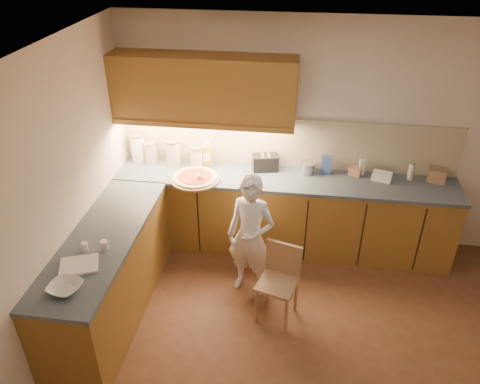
{
  "coord_description": "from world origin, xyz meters",
  "views": [
    {
      "loc": [
        -0.23,
        -2.81,
        3.44
      ],
      "look_at": [
        -0.8,
        1.2,
        1.0
      ],
      "focal_mm": 35.0,
      "sensor_mm": 36.0,
      "label": 1
    }
  ],
  "objects_px": {
    "child": "(251,237)",
    "oil_jug": "(207,155)",
    "toaster": "(265,163)",
    "wooden_chair": "(280,277)",
    "pizza_on_board": "(195,178)"
  },
  "relations": [
    {
      "from": "child",
      "to": "oil_jug",
      "type": "height_order",
      "value": "child"
    },
    {
      "from": "toaster",
      "to": "child",
      "type": "bearing_deg",
      "value": -105.21
    },
    {
      "from": "toaster",
      "to": "wooden_chair",
      "type": "bearing_deg",
      "value": -90.31
    },
    {
      "from": "toaster",
      "to": "oil_jug",
      "type": "bearing_deg",
      "value": 167.31
    },
    {
      "from": "pizza_on_board",
      "to": "wooden_chair",
      "type": "height_order",
      "value": "pizza_on_board"
    },
    {
      "from": "toaster",
      "to": "pizza_on_board",
      "type": "bearing_deg",
      "value": -167.41
    },
    {
      "from": "pizza_on_board",
      "to": "oil_jug",
      "type": "height_order",
      "value": "oil_jug"
    },
    {
      "from": "oil_jug",
      "to": "toaster",
      "type": "relative_size",
      "value": 0.99
    },
    {
      "from": "wooden_chair",
      "to": "toaster",
      "type": "distance_m",
      "value": 1.4
    },
    {
      "from": "pizza_on_board",
      "to": "toaster",
      "type": "bearing_deg",
      "value": 25.03
    },
    {
      "from": "oil_jug",
      "to": "toaster",
      "type": "bearing_deg",
      "value": -0.25
    },
    {
      "from": "pizza_on_board",
      "to": "toaster",
      "type": "distance_m",
      "value": 0.81
    },
    {
      "from": "wooden_chair",
      "to": "toaster",
      "type": "xyz_separation_m",
      "value": [
        -0.27,
        1.26,
        0.56
      ]
    },
    {
      "from": "pizza_on_board",
      "to": "child",
      "type": "xyz_separation_m",
      "value": [
        0.69,
        -0.61,
        -0.28
      ]
    },
    {
      "from": "pizza_on_board",
      "to": "oil_jug",
      "type": "distance_m",
      "value": 0.37
    }
  ]
}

